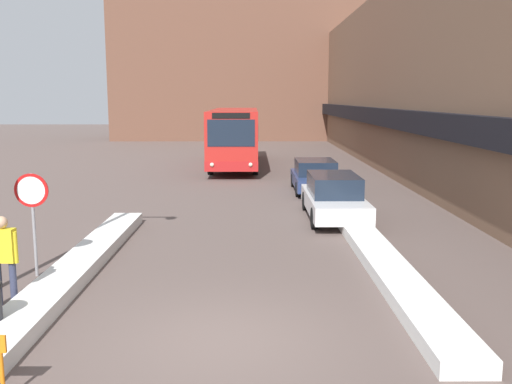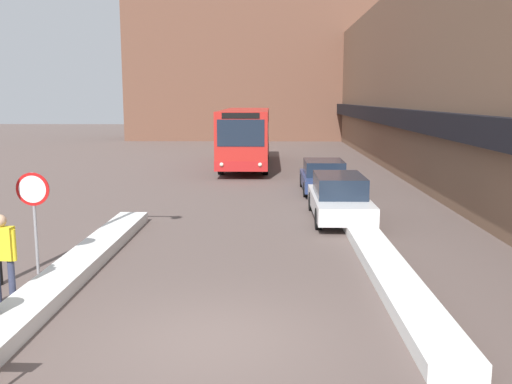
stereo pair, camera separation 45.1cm
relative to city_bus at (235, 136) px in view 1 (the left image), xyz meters
name	(u,v)px [view 1 (the left image)]	position (x,y,z in m)	size (l,w,h in m)	color
ground_plane	(225,340)	(0.57, -24.81, -1.82)	(160.00, 160.00, 0.00)	brown
building_row_right	(419,82)	(10.55, -0.81, 3.14)	(5.50, 60.00, 9.94)	brown
building_backdrop_far	(248,40)	(0.57, 23.85, 7.85)	(26.00, 8.00, 19.34)	brown
snow_bank_left	(69,275)	(-3.03, -21.71, -1.66)	(0.90, 12.37, 0.31)	silver
snow_bank_right	(386,265)	(4.17, -20.93, -1.67)	(0.90, 10.60, 0.30)	silver
city_bus	(235,136)	(0.00, 0.00, 0.00)	(2.67, 12.23, 3.36)	red
parked_car_front	(334,197)	(3.77, -15.01, -1.06)	(1.82, 4.87, 1.49)	silver
parked_car_back	(315,176)	(3.77, -9.31, -1.13)	(1.91, 4.33, 1.37)	navy
stop_sign	(32,202)	(-3.89, -21.27, -0.10)	(0.76, 0.08, 2.37)	gray
pedestrian	(3,252)	(-3.78, -23.14, -0.74)	(0.58, 0.26, 1.79)	#333851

